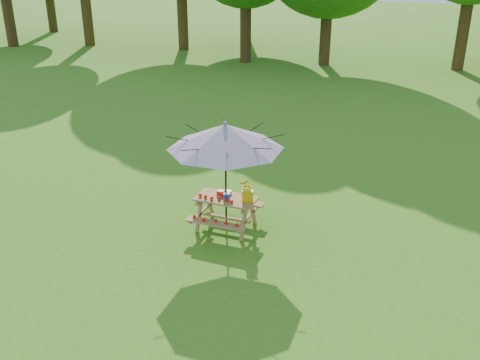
% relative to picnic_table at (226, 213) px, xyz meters
% --- Properties ---
extents(ground, '(120.00, 120.00, 0.00)m').
position_rel_picnic_table_xyz_m(ground, '(-1.57, -4.02, -0.33)').
color(ground, '#387516').
rests_on(ground, ground).
extents(picnic_table, '(1.20, 1.32, 0.67)m').
position_rel_picnic_table_xyz_m(picnic_table, '(0.00, 0.00, 0.00)').
color(picnic_table, olive).
rests_on(picnic_table, ground).
extents(patio_umbrella, '(3.00, 3.00, 2.26)m').
position_rel_picnic_table_xyz_m(patio_umbrella, '(0.00, 0.00, 1.62)').
color(patio_umbrella, black).
rests_on(patio_umbrella, ground).
extents(produce_bins, '(0.32, 0.38, 0.13)m').
position_rel_picnic_table_xyz_m(produce_bins, '(-0.04, 0.04, 0.40)').
color(produce_bins, red).
rests_on(produce_bins, picnic_table).
extents(tomatoes_row, '(0.77, 0.13, 0.07)m').
position_rel_picnic_table_xyz_m(tomatoes_row, '(-0.15, -0.18, 0.38)').
color(tomatoes_row, red).
rests_on(tomatoes_row, picnic_table).
extents(flower_bucket, '(0.37, 0.35, 0.49)m').
position_rel_picnic_table_xyz_m(flower_bucket, '(0.45, 0.02, 0.61)').
color(flower_bucket, '#DCA00B').
rests_on(flower_bucket, picnic_table).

